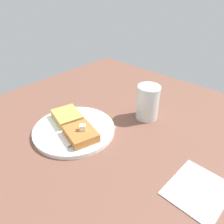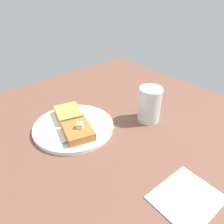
% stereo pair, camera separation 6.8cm
% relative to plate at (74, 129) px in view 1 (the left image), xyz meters
% --- Properties ---
extents(table_surface, '(0.94, 0.94, 0.03)m').
position_rel_plate_xyz_m(table_surface, '(-0.06, -0.10, -0.02)').
color(table_surface, brown).
rests_on(table_surface, ground).
extents(plate, '(0.25, 0.25, 0.01)m').
position_rel_plate_xyz_m(plate, '(0.00, 0.00, 0.00)').
color(plate, white).
rests_on(plate, table_surface).
extents(toast_slice_left, '(0.11, 0.10, 0.02)m').
position_rel_plate_xyz_m(toast_slice_left, '(-0.05, 0.01, 0.02)').
color(toast_slice_left, '#B26C33').
rests_on(toast_slice_left, plate).
extents(toast_slice_middle, '(0.11, 0.10, 0.02)m').
position_rel_plate_xyz_m(toast_slice_middle, '(0.05, -0.01, 0.02)').
color(toast_slice_middle, tan).
rests_on(toast_slice_middle, plate).
extents(butter_pat_primary, '(0.02, 0.02, 0.02)m').
position_rel_plate_xyz_m(butter_pat_primary, '(-0.05, 0.01, 0.04)').
color(butter_pat_primary, '#F4EEC9').
rests_on(butter_pat_primary, toast_slice_left).
extents(fork, '(0.04, 0.16, 0.00)m').
position_rel_plate_xyz_m(fork, '(-0.08, 0.00, 0.01)').
color(fork, silver).
rests_on(fork, plate).
extents(syrup_jar, '(0.08, 0.08, 0.11)m').
position_rel_plate_xyz_m(syrup_jar, '(-0.12, -0.22, 0.05)').
color(syrup_jar, '#461F0D').
rests_on(syrup_jar, table_surface).
extents(napkin, '(0.12, 0.14, 0.00)m').
position_rel_plate_xyz_m(napkin, '(-0.37, -0.05, -0.01)').
color(napkin, white).
rests_on(napkin, table_surface).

